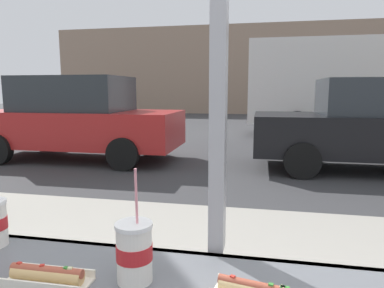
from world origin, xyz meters
TOP-DOWN VIEW (x-y plane):
  - ground_plane at (0.00, 8.00)m, footprint 60.00×60.00m
  - sidewalk_strip at (0.00, 1.60)m, footprint 16.00×2.80m
  - window_wall at (0.00, 0.08)m, footprint 2.93×0.20m
  - building_facade_far at (0.00, 22.53)m, footprint 28.00×1.20m
  - soda_cup_left at (-0.20, -0.17)m, footprint 0.10×0.10m
  - hotdog_tray_near at (-0.43, -0.23)m, footprint 0.24×0.10m
  - parked_car_red at (-3.84, 6.00)m, footprint 4.45×1.94m
  - parked_car_black at (2.29, 6.00)m, footprint 4.44×1.92m
  - box_truck at (2.75, 11.31)m, footprint 6.46×2.44m

SIDE VIEW (x-z plane):
  - ground_plane at x=0.00m, z-range 0.00..0.00m
  - sidewalk_strip at x=0.00m, z-range 0.00..0.13m
  - parked_car_black at x=2.29m, z-range 0.01..1.76m
  - parked_car_red at x=-3.84m, z-range 0.00..1.83m
  - hotdog_tray_near at x=-0.43m, z-range 0.99..1.05m
  - soda_cup_left at x=-0.20m, z-range 0.92..1.25m
  - box_truck at x=2.75m, z-range 0.11..3.26m
  - window_wall at x=0.00m, z-range 0.35..3.25m
  - building_facade_far at x=0.00m, z-range 0.00..5.74m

